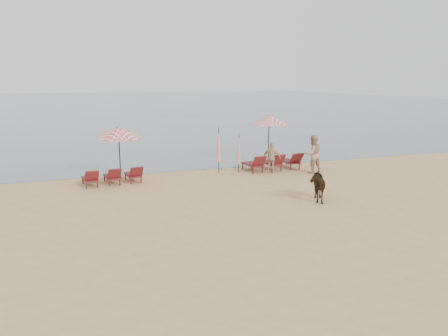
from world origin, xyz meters
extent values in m
plane|color=tan|center=(0.00, 0.00, 0.00)|extent=(120.00, 120.00, 0.00)
cube|color=#51606B|center=(0.00, 80.00, 0.00)|extent=(160.00, 140.00, 0.06)
cube|color=maroon|center=(-5.13, 8.42, 0.31)|extent=(0.70, 1.29, 0.07)
cube|color=maroon|center=(-5.07, 7.76, 0.56)|extent=(0.61, 0.46, 0.54)
cube|color=maroon|center=(-4.17, 8.52, 0.31)|extent=(0.70, 1.29, 0.07)
cube|color=maroon|center=(-4.10, 7.86, 0.56)|extent=(0.61, 0.46, 0.54)
cube|color=maroon|center=(-3.20, 8.62, 0.31)|extent=(0.70, 1.29, 0.07)
cube|color=maroon|center=(-3.13, 7.96, 0.56)|extent=(0.61, 0.46, 0.54)
cube|color=maroon|center=(2.94, 8.85, 0.35)|extent=(0.73, 1.43, 0.08)
cube|color=maroon|center=(2.98, 8.11, 0.63)|extent=(0.67, 0.49, 0.61)
cube|color=maroon|center=(4.03, 8.92, 0.35)|extent=(0.73, 1.43, 0.08)
cube|color=maroon|center=(4.07, 8.18, 0.63)|extent=(0.67, 0.49, 0.61)
cube|color=maroon|center=(5.12, 8.99, 0.35)|extent=(0.73, 1.43, 0.08)
cube|color=maroon|center=(5.16, 8.24, 0.63)|extent=(0.67, 0.49, 0.61)
cylinder|color=black|center=(-3.68, 9.42, 1.14)|extent=(0.05, 0.05, 2.29)
cone|color=red|center=(-3.68, 9.42, 2.24)|extent=(2.02, 2.06, 0.69)
sphere|color=black|center=(-3.68, 9.42, 2.45)|extent=(0.09, 0.09, 0.09)
cylinder|color=black|center=(4.69, 10.64, 1.25)|extent=(0.06, 0.06, 2.50)
cone|color=red|center=(4.69, 10.64, 2.44)|extent=(2.22, 2.22, 0.50)
sphere|color=black|center=(4.69, 10.64, 2.66)|extent=(0.09, 0.09, 0.09)
cylinder|color=black|center=(2.13, 8.72, 1.01)|extent=(0.04, 0.04, 2.02)
cone|color=red|center=(2.13, 8.72, 1.25)|extent=(0.25, 0.25, 1.51)
cylinder|color=black|center=(1.16, 9.02, 1.15)|extent=(0.05, 0.05, 2.31)
cone|color=red|center=(1.16, 9.02, 1.43)|extent=(0.28, 0.28, 1.73)
imported|color=black|center=(3.04, 2.88, 0.64)|extent=(1.21, 1.67, 1.28)
imported|color=tan|center=(5.61, 7.43, 0.96)|extent=(0.99, 0.80, 1.93)
imported|color=tan|center=(3.67, 8.10, 0.79)|extent=(0.94, 0.90, 1.57)
camera|label=1|loc=(-5.89, -11.43, 4.66)|focal=35.00mm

